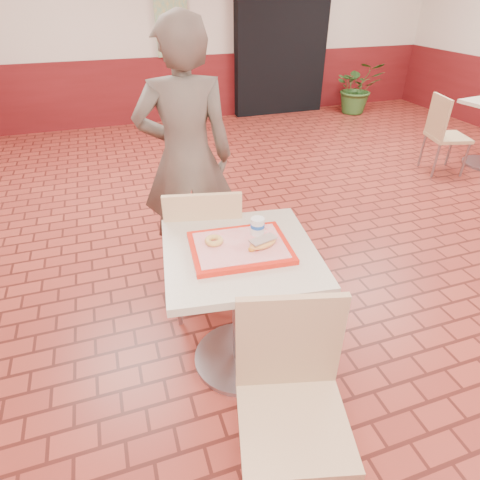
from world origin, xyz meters
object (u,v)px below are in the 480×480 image
object	(u,v)px
chair_second_left	(444,131)
ring_donut	(214,241)
chair_main_back	(205,247)
serving_tray	(240,247)
chair_main_front	(291,395)
paper_cup	(257,226)
main_table	(240,290)
customer	(186,159)
potted_plant	(358,87)
long_john_donut	(262,243)

from	to	relation	value
chair_second_left	ring_donut	bearing A→B (deg)	135.43
chair_main_back	chair_second_left	xyz separation A→B (m)	(3.31, 1.56, -0.04)
serving_tray	chair_second_left	distance (m)	3.84
chair_main_front	paper_cup	size ratio (longest dim) A/B	10.44
main_table	ring_donut	world-z (taller)	ring_donut
customer	potted_plant	bearing A→B (deg)	-129.27
main_table	ring_donut	bearing A→B (deg)	154.40
long_john_donut	paper_cup	size ratio (longest dim) A/B	1.84
paper_cup	ring_donut	bearing A→B (deg)	-176.37
chair_main_back	long_john_donut	distance (m)	0.66
long_john_donut	paper_cup	world-z (taller)	paper_cup
main_table	potted_plant	bearing A→B (deg)	51.34
customer	paper_cup	size ratio (longest dim) A/B	20.14
customer	serving_tray	bearing A→B (deg)	99.43
main_table	long_john_donut	bearing A→B (deg)	-29.10
serving_tray	paper_cup	distance (m)	0.16
paper_cup	potted_plant	xyz separation A→B (m)	(3.65, 4.64, -0.46)
chair_main_back	long_john_donut	bearing A→B (deg)	120.15
chair_main_back	serving_tray	xyz separation A→B (m)	(0.08, -0.49, 0.29)
serving_tray	ring_donut	distance (m)	0.14
ring_donut	long_john_donut	bearing A→B (deg)	-27.20
customer	potted_plant	distance (m)	5.31
customer	chair_second_left	bearing A→B (deg)	-156.01
serving_tray	long_john_donut	distance (m)	0.12
main_table	serving_tray	bearing A→B (deg)	14.04
chair_main_back	serving_tray	world-z (taller)	chair_main_back
chair_main_front	chair_second_left	distance (m)	4.24
main_table	chair_second_left	distance (m)	3.83
serving_tray	potted_plant	world-z (taller)	potted_plant
customer	paper_cup	xyz separation A→B (m)	(0.17, -0.97, -0.03)
chair_main_front	customer	distance (m)	1.77
main_table	potted_plant	world-z (taller)	potted_plant
main_table	serving_tray	xyz separation A→B (m)	(0.00, 0.00, 0.28)
ring_donut	long_john_donut	world-z (taller)	long_john_donut
paper_cup	potted_plant	world-z (taller)	paper_cup
chair_main_back	ring_donut	bearing A→B (deg)	96.34
paper_cup	chair_second_left	xyz separation A→B (m)	(3.11, 1.98, -0.39)
long_john_donut	potted_plant	world-z (taller)	long_john_donut
customer	long_john_donut	distance (m)	1.11
main_table	chair_second_left	size ratio (longest dim) A/B	0.90
main_table	chair_main_front	size ratio (longest dim) A/B	0.85
chair_main_front	serving_tray	distance (m)	0.75
chair_main_front	paper_cup	bearing A→B (deg)	95.01
ring_donut	chair_second_left	size ratio (longest dim) A/B	0.11
chair_main_front	ring_donut	distance (m)	0.82
ring_donut	long_john_donut	distance (m)	0.25
serving_tray	ring_donut	world-z (taller)	ring_donut
chair_second_left	main_table	bearing A→B (deg)	137.10
customer	chair_second_left	xyz separation A→B (m)	(3.28, 1.01, -0.42)
paper_cup	main_table	bearing A→B (deg)	-148.95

